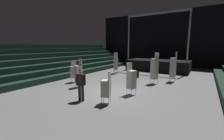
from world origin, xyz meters
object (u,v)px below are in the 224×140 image
at_px(chair_stack_front_right, 73,72).
at_px(chair_stack_mid_left, 173,67).
at_px(man_with_tie, 81,83).
at_px(chair_stack_front_left, 106,88).
at_px(chair_stack_rear_left, 78,73).
at_px(equipment_road_case, 133,74).
at_px(chair_stack_rear_right, 154,68).
at_px(stage_riser, 158,65).
at_px(chair_stack_mid_centre, 131,79).
at_px(chair_stack_mid_right, 116,63).

bearing_deg(chair_stack_front_right, chair_stack_mid_left, 176.83).
xyz_separation_m(man_with_tie, chair_stack_front_left, (1.38, 0.39, -0.14)).
distance_m(chair_stack_front_left, chair_stack_rear_left, 3.79).
xyz_separation_m(chair_stack_front_left, equipment_road_case, (-1.53, 6.70, -0.53)).
height_order(chair_stack_front_right, chair_stack_rear_right, chair_stack_rear_right).
xyz_separation_m(chair_stack_mid_left, equipment_road_case, (-3.46, -0.24, -0.91)).
xyz_separation_m(chair_stack_mid_left, chair_stack_rear_right, (-1.10, -1.51, 0.00)).
bearing_deg(chair_stack_rear_left, man_with_tie, 156.91).
height_order(man_with_tie, chair_stack_front_right, chair_stack_front_right).
bearing_deg(stage_riser, chair_stack_mid_centre, -83.26).
bearing_deg(chair_stack_rear_left, chair_stack_mid_right, -65.01).
bearing_deg(equipment_road_case, chair_stack_mid_centre, -67.09).
xyz_separation_m(chair_stack_front_right, chair_stack_mid_centre, (5.34, -0.34, 0.08)).
bearing_deg(man_with_tie, chair_stack_front_left, 175.34).
relative_size(chair_stack_mid_centre, equipment_road_case, 2.18).
distance_m(man_with_tie, chair_stack_mid_centre, 3.02).
height_order(man_with_tie, chair_stack_mid_right, chair_stack_mid_right).
bearing_deg(chair_stack_front_right, chair_stack_mid_right, -135.59).
distance_m(chair_stack_front_right, chair_stack_mid_left, 8.23).
bearing_deg(chair_stack_front_right, chair_stack_rear_right, 171.17).
relative_size(chair_stack_mid_right, chair_stack_mid_centre, 1.17).
xyz_separation_m(stage_riser, equipment_road_case, (-0.79, -5.43, -0.40)).
bearing_deg(chair_stack_mid_right, stage_riser, 24.85).
height_order(chair_stack_mid_centre, equipment_road_case, chair_stack_mid_centre).
height_order(chair_stack_mid_centre, chair_stack_rear_right, chair_stack_rear_right).
bearing_deg(man_with_tie, chair_stack_front_right, -58.48).
bearing_deg(chair_stack_front_right, man_with_tie, 104.92).
height_order(man_with_tie, chair_stack_rear_right, chair_stack_rear_right).
bearing_deg(chair_stack_front_right, chair_stack_rear_left, 112.51).
relative_size(stage_riser, chair_stack_front_right, 3.97).
bearing_deg(chair_stack_front_right, chair_stack_front_left, 117.21).
xyz_separation_m(man_with_tie, chair_stack_mid_left, (3.31, 7.33, 0.24)).
distance_m(chair_stack_mid_right, chair_stack_mid_centre, 7.30).
xyz_separation_m(chair_stack_mid_right, chair_stack_rear_left, (0.62, -6.21, -0.13)).
bearing_deg(equipment_road_case, chair_stack_front_right, -127.68).
height_order(chair_stack_rear_right, equipment_road_case, chair_stack_rear_right).
relative_size(chair_stack_mid_left, chair_stack_rear_left, 1.21).
relative_size(chair_stack_front_left, equipment_road_case, 1.90).
bearing_deg(chair_stack_rear_left, chair_stack_mid_left, -115.58).
xyz_separation_m(stage_riser, chair_stack_front_left, (0.74, -12.13, 0.13)).
relative_size(chair_stack_front_right, chair_stack_mid_centre, 0.91).
height_order(chair_stack_front_left, chair_stack_rear_left, chair_stack_rear_left).
xyz_separation_m(chair_stack_rear_right, equipment_road_case, (-2.36, 1.27, -0.91)).
distance_m(stage_riser, chair_stack_mid_centre, 10.19).
height_order(chair_stack_front_left, equipment_road_case, chair_stack_front_left).
relative_size(chair_stack_mid_left, chair_stack_mid_centre, 1.26).
xyz_separation_m(stage_riser, chair_stack_front_right, (-4.15, -9.78, 0.17)).
bearing_deg(chair_stack_rear_left, chair_stack_front_left, 175.66).
relative_size(chair_stack_rear_left, chair_stack_rear_right, 0.83).
relative_size(stage_riser, chair_stack_front_left, 4.17).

